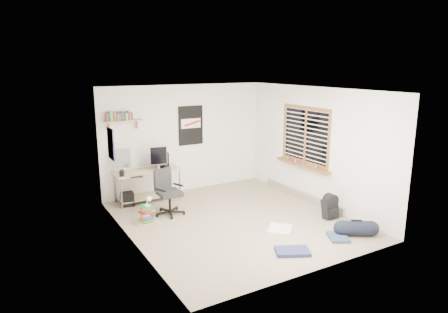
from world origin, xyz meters
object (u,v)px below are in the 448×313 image
desk (148,184)px  office_chair (169,191)px  duffel_bag (356,228)px  book_stack (147,215)px  backpack (330,209)px

desk → office_chair: size_ratio=1.55×
desk → duffel_bag: desk is taller
office_chair → book_stack: (-0.55, -0.17, -0.34)m
duffel_bag → desk: bearing=157.0°
duffel_bag → book_stack: 3.85m
office_chair → duffel_bag: 3.58m
book_stack → backpack: bearing=-26.7°
desk → office_chair: (0.09, -1.04, 0.12)m
backpack → duffel_bag: bearing=-101.2°
desk → book_stack: bearing=-94.3°
backpack → desk: bearing=135.4°
backpack → book_stack: backpack is taller
office_chair → backpack: size_ratio=2.38×
backpack → book_stack: (-3.17, 1.60, -0.05)m
desk → backpack: (2.72, -2.80, -0.16)m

